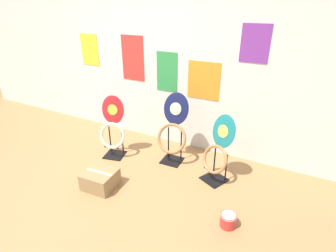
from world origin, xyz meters
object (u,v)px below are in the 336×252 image
Objects in this scene: paint_can at (228,220)px; storage_box at (100,179)px; toilet_seat_display_crimson_swirl at (113,130)px; toilet_seat_display_teal_sax at (218,151)px; toilet_seat_display_navy_moon at (173,130)px.

storage_box is (-1.55, -0.11, 0.03)m from paint_can.
toilet_seat_display_crimson_swirl is 1.51m from toilet_seat_display_teal_sax.
toilet_seat_display_navy_moon is 5.80× the size of paint_can.
toilet_seat_display_navy_moon is at bearing 168.32° from toilet_seat_display_teal_sax.
storage_box reaches higher than paint_can.
toilet_seat_display_crimson_swirl reaches higher than paint_can.
toilet_seat_display_teal_sax is 1.47m from storage_box.
toilet_seat_display_navy_moon is at bearing 141.41° from paint_can.
paint_can is 0.42× the size of storage_box.
toilet_seat_display_crimson_swirl is at bearing -161.28° from toilet_seat_display_navy_moon.
toilet_seat_display_crimson_swirl is 2.27× the size of storage_box.
paint_can is (0.36, -0.69, -0.33)m from toilet_seat_display_teal_sax.
toilet_seat_display_navy_moon is at bearing 61.72° from storage_box.
toilet_seat_display_navy_moon reaches higher than storage_box.
toilet_seat_display_teal_sax is (0.68, -0.14, -0.06)m from toilet_seat_display_navy_moon.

